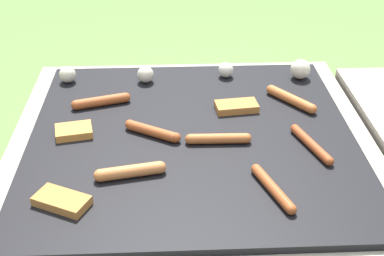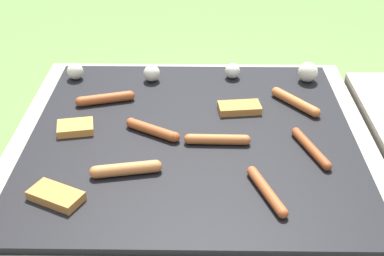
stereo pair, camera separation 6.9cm
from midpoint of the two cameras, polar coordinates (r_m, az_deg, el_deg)
The scene contains 12 objects.
grill at distance 1.50m, azimuth 1.34°, elevation -8.16°, with size 0.94×0.94×0.45m.
sausage_back_left at distance 1.17m, azimuth 9.66°, elevation -6.68°, with size 0.07×0.17×0.02m.
sausage_mid_right at distance 1.36m, azimuth -2.78°, elevation -0.20°, with size 0.14×0.09×0.03m.
sausage_back_center at distance 1.52m, azimuth 12.25°, elevation 2.72°, with size 0.12×0.15×0.03m.
sausage_mid_left at distance 1.22m, azimuth -5.43°, elevation -4.41°, with size 0.16×0.05×0.03m.
sausage_front_left at distance 1.33m, azimuth 14.04°, elevation -2.14°, with size 0.07×0.17×0.02m.
sausage_front_center at distance 1.32m, azimuth 4.22°, elevation -1.25°, with size 0.17×0.03×0.03m.
sausage_front_right at distance 1.52m, azimuth -7.94°, elevation 3.11°, with size 0.16×0.07×0.03m.
bread_slice_left at distance 1.17m, azimuth -12.67°, elevation -7.09°, with size 0.13×0.11×0.02m.
bread_slice_right at distance 1.40m, azimuth -10.95°, elevation 0.03°, with size 0.10×0.08×0.02m.
bread_slice_center at distance 1.47m, azimuth 6.43°, elevation 2.14°, with size 0.12×0.07×0.02m.
mushroom_row at distance 1.63m, azimuth 3.02°, elevation 5.98°, with size 0.76×0.07×0.06m.
Camera 2 is at (0.02, -1.15, 1.18)m, focal length 50.00 mm.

